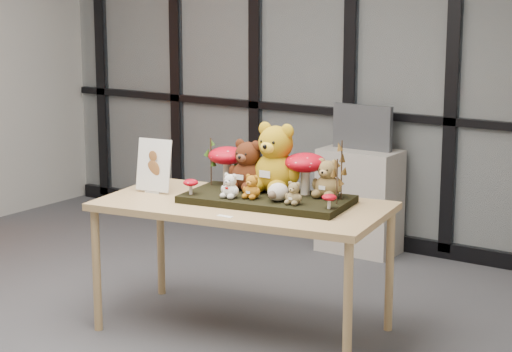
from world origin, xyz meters
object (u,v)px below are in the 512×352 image
Objects in this scene: mushroom_back_left at (227,164)px; sign_holder at (154,167)px; bear_tan_back at (328,176)px; bear_beige_small at (294,192)px; mushroom_back_right at (305,172)px; cabinet at (360,201)px; bear_small_yellow at (252,185)px; monitor at (362,127)px; bear_pooh_yellow at (276,154)px; mushroom_front_left at (191,186)px; plush_cream_hedgehog at (278,191)px; bear_brown_medium at (248,162)px; mushroom_front_right at (329,201)px; bear_white_bow at (230,184)px; diorama_tray at (267,199)px; display_table at (243,214)px.

sign_holder reaches higher than mushroom_back_left.
bear_beige_small is (-0.07, -0.25, -0.05)m from bear_tan_back.
mushroom_back_right reaches higher than cabinet.
monitor is (-0.29, 1.92, 0.07)m from bear_small_yellow.
bear_pooh_yellow is 0.54m from mushroom_front_left.
plush_cream_hedgehog is 0.14× the size of cabinet.
plush_cream_hedgehog is at bearing -2.15° from sign_holder.
bear_brown_medium reaches higher than mushroom_front_right.
bear_white_bow is 1.37× the size of plush_cream_hedgehog.
plush_cream_hedgehog is at bearing -137.65° from bear_tan_back.
mushroom_front_right reaches higher than diorama_tray.
bear_brown_medium is at bearing 53.66° from mushroom_front_left.
bear_white_bow is (-0.46, -0.32, -0.05)m from bear_tan_back.
bear_tan_back is at bearing 1.47° from bear_brown_medium.
mushroom_back_left is (-0.37, 0.12, 0.15)m from diorama_tray.
diorama_tray is at bearing 26.57° from display_table.
mushroom_back_left is at bearing 167.26° from mushroom_front_right.
bear_pooh_yellow is 0.38m from bear_beige_small.
plush_cream_hedgehog is at bearing -76.49° from monitor.
bear_pooh_yellow reaches higher than diorama_tray.
mushroom_back_left is 0.85m from mushroom_front_right.
sign_holder is (-0.85, -0.08, 0.06)m from plush_cream_hedgehog.
bear_white_bow is (-0.13, -0.29, -0.15)m from bear_pooh_yellow.
bear_small_yellow is at bearing 173.59° from bear_beige_small.
bear_beige_small reaches higher than diorama_tray.
plush_cream_hedgehog is (0.16, 0.03, -0.02)m from bear_small_yellow.
bear_small_yellow is (0.15, -0.17, -0.09)m from bear_brown_medium.
plush_cream_hedgehog is (0.27, 0.09, -0.02)m from bear_white_bow.
bear_small_yellow reaches higher than diorama_tray.
display_table is 0.59m from mushroom_front_right.
bear_tan_back is 1.62× the size of bear_small_yellow.
mushroom_back_right is 0.82× the size of sign_holder.
mushroom_back_left is (-0.19, 0.05, -0.04)m from bear_brown_medium.
display_table is 6.60× the size of mushroom_back_right.
display_table is at bearing -37.86° from mushroom_back_left.
bear_beige_small is at bearing -3.78° from sign_holder.
monitor is (-0.79, 1.89, 0.10)m from mushroom_front_right.
mushroom_front_left is at bearing -171.51° from bear_small_yellow.
mushroom_front_right is at bearing 9.87° from mushroom_front_left.
bear_brown_medium reaches higher than monitor.
bear_brown_medium reaches higher than mushroom_back_left.
mushroom_back_left is 0.54m from mushroom_back_right.
mushroom_front_left reaches higher than diorama_tray.
bear_small_yellow is at bearing -151.70° from bear_tan_back.
bear_pooh_yellow is 1.82m from cabinet.
mushroom_front_right is (0.57, 0.01, 0.15)m from display_table.
mushroom_front_left is at bearing -173.67° from plush_cream_hedgehog.
display_table is 0.21m from bear_white_bow.
bear_beige_small is 0.27m from mushroom_back_right.
bear_brown_medium is at bearing -14.21° from mushroom_back_left.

